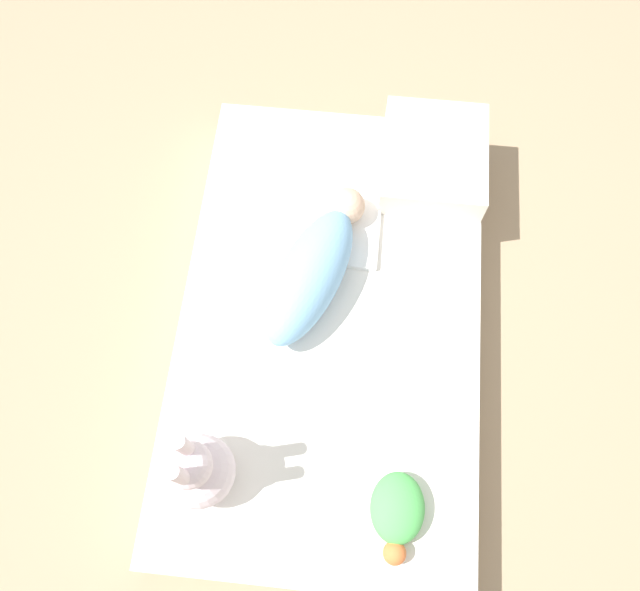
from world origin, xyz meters
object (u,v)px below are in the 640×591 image
swaddled_baby (313,269)px  pillow (433,159)px  turtle_plush (397,512)px  bunny_plush (197,470)px

swaddled_baby → pillow: (-0.40, 0.31, -0.03)m
pillow → turtle_plush: (0.98, -0.05, -0.01)m
turtle_plush → bunny_plush: bearing=-94.8°
pillow → bunny_plush: bearing=-28.8°
swaddled_baby → turtle_plush: size_ratio=2.39×
swaddled_baby → bunny_plush: bunny_plush is taller
swaddled_baby → turtle_plush: swaddled_baby is taller
swaddled_baby → pillow: bearing=-18.6°
bunny_plush → turtle_plush: (0.04, 0.47, -0.08)m
bunny_plush → turtle_plush: bearing=85.2°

